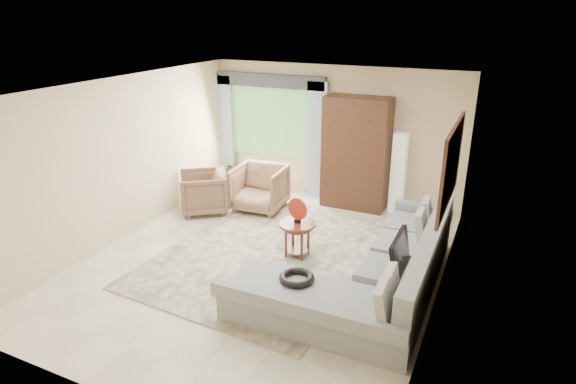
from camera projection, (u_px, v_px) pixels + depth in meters
The scene contains 17 objects.
ground at pixel (263, 262), 7.21m from camera, with size 6.00×6.00×0.00m, color silver.
area_rug at pixel (272, 252), 7.50m from camera, with size 3.00×4.00×0.02m, color beige.
sectional_sofa at pixel (378, 277), 6.27m from camera, with size 2.30×3.46×0.90m.
tv_screen at pixel (400, 254), 5.96m from camera, with size 0.06×0.74×0.48m, color black.
garden_hose at pixel (297, 278), 5.76m from camera, with size 0.43×0.43×0.09m, color black.
coffee_table at pixel (297, 239), 7.30m from camera, with size 0.56×0.56×0.56m.
red_disc at pixel (297, 209), 7.12m from camera, with size 0.34×0.34×0.03m, color #9D200F.
armchair_left at pixel (204, 192), 8.90m from camera, with size 0.82×0.84×0.77m, color brown.
armchair_right at pixel (260, 188), 9.00m from camera, with size 0.90×0.93×0.84m, color #977852.
potted_plant at pixel (230, 172), 10.34m from camera, with size 0.49×0.43×0.55m, color #999999.
armoire at pixel (356, 153), 8.93m from camera, with size 1.20×0.55×2.10m, color #331911.
floor_lamp at pixel (398, 173), 8.78m from camera, with size 0.24×0.24×1.50m, color silver.
window at pixel (271, 123), 9.77m from camera, with size 1.80×0.04×1.40m, color #669E59.
curtain_left at pixel (225, 130), 10.19m from camera, with size 0.40×0.08×2.30m, color #9EB7CC.
curtain_right at pixel (317, 141), 9.37m from camera, with size 0.40×0.08×2.30m, color #9EB7CC.
valance at pixel (268, 81), 9.40m from camera, with size 2.40×0.12×0.26m, color #1E232D.
wall_mirror at pixel (451, 166), 5.92m from camera, with size 0.05×1.70×1.05m.
Camera 1 is at (3.01, -5.62, 3.55)m, focal length 30.00 mm.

